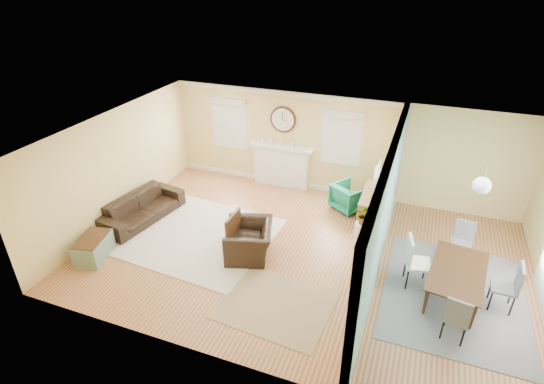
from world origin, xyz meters
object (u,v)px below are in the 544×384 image
object	(u,v)px
green_chair	(349,197)
dining_table	(457,283)
credenza	(371,208)
sofa	(142,208)
eames_chair	(249,240)

from	to	relation	value
green_chair	dining_table	xyz separation A→B (m)	(2.48, -2.43, -0.05)
credenza	sofa	bearing A→B (deg)	-160.90
sofa	green_chair	bearing A→B (deg)	-54.05
sofa	dining_table	distance (m)	6.98
credenza	dining_table	distance (m)	2.73
eames_chair	green_chair	bearing A→B (deg)	131.35
sofa	green_chair	size ratio (longest dim) A/B	2.88
green_chair	sofa	bearing A→B (deg)	59.80
credenza	green_chair	bearing A→B (deg)	143.05
dining_table	credenza	bearing A→B (deg)	51.13
sofa	credenza	xyz separation A→B (m)	(5.09, 1.76, 0.09)
sofa	dining_table	world-z (taller)	sofa
credenza	dining_table	world-z (taller)	credenza
sofa	eames_chair	xyz separation A→B (m)	(2.94, -0.39, 0.04)
green_chair	credenza	distance (m)	0.76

